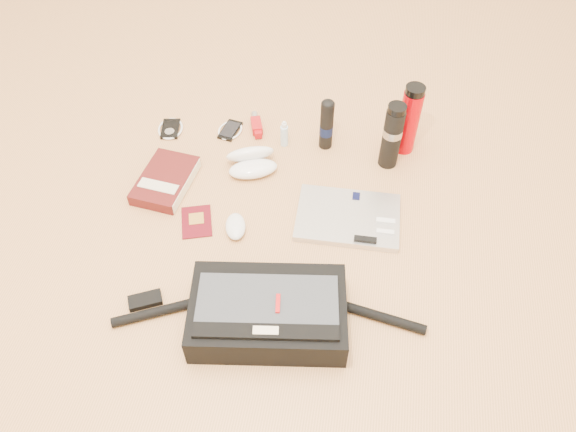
{
  "coord_description": "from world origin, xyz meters",
  "views": [
    {
      "loc": [
        0.22,
        -0.96,
        1.3
      ],
      "look_at": [
        0.04,
        0.07,
        0.06
      ],
      "focal_mm": 35.0,
      "sensor_mm": 36.0,
      "label": 1
    }
  ],
  "objects_px": {
    "thermos_red": "(409,120)",
    "book": "(166,181)",
    "messenger_bag": "(267,313)",
    "thermos_black": "(392,136)",
    "laptop": "(348,217)"
  },
  "relations": [
    {
      "from": "thermos_red",
      "to": "book",
      "type": "bearing_deg",
      "value": -157.7
    },
    {
      "from": "messenger_bag",
      "to": "thermos_black",
      "type": "distance_m",
      "value": 0.71
    },
    {
      "from": "messenger_bag",
      "to": "thermos_black",
      "type": "bearing_deg",
      "value": 58.9
    },
    {
      "from": "messenger_bag",
      "to": "thermos_black",
      "type": "relative_size",
      "value": 3.43
    },
    {
      "from": "laptop",
      "to": "thermos_black",
      "type": "xyz_separation_m",
      "value": [
        0.1,
        0.27,
        0.11
      ]
    },
    {
      "from": "book",
      "to": "thermos_red",
      "type": "bearing_deg",
      "value": 28.9
    },
    {
      "from": "messenger_bag",
      "to": "thermos_red",
      "type": "distance_m",
      "value": 0.8
    },
    {
      "from": "thermos_black",
      "to": "thermos_red",
      "type": "height_order",
      "value": "thermos_red"
    },
    {
      "from": "messenger_bag",
      "to": "thermos_black",
      "type": "xyz_separation_m",
      "value": [
        0.27,
        0.65,
        0.07
      ]
    },
    {
      "from": "thermos_red",
      "to": "laptop",
      "type": "bearing_deg",
      "value": -113.51
    },
    {
      "from": "thermos_black",
      "to": "thermos_red",
      "type": "distance_m",
      "value": 0.09
    },
    {
      "from": "thermos_black",
      "to": "thermos_red",
      "type": "bearing_deg",
      "value": 58.34
    },
    {
      "from": "thermos_black",
      "to": "messenger_bag",
      "type": "bearing_deg",
      "value": -112.68
    },
    {
      "from": "book",
      "to": "thermos_red",
      "type": "distance_m",
      "value": 0.8
    },
    {
      "from": "messenger_bag",
      "to": "laptop",
      "type": "xyz_separation_m",
      "value": [
        0.17,
        0.39,
        -0.04
      ]
    }
  ]
}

